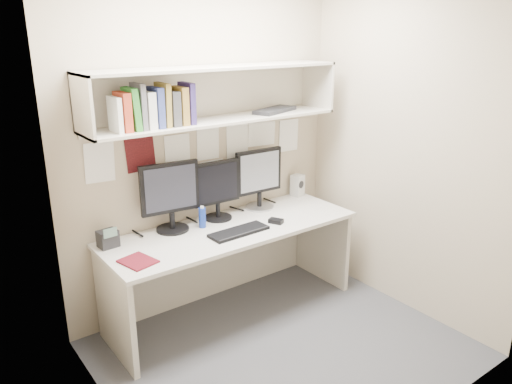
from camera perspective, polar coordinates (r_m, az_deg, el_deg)
floor at (r=3.73m, az=3.23°, el=-17.51°), size 2.40×2.00×0.01m
wall_back at (r=3.95m, az=-5.80°, el=5.27°), size 2.40×0.02×2.60m
wall_front at (r=2.52m, az=18.50°, el=-3.10°), size 2.40×0.02×2.60m
wall_left at (r=2.58m, az=-17.16°, el=-2.44°), size 0.02×2.00×2.60m
wall_right at (r=4.02m, az=16.89°, el=4.80°), size 0.02×2.00×2.60m
desk at (r=3.98m, az=-2.73°, el=-8.84°), size 2.00×0.70×0.73m
overhead_hutch at (r=3.76m, az=-4.88°, el=11.15°), size 2.00×0.38×0.40m
pinned_papers at (r=3.95m, az=-5.73°, el=4.55°), size 1.92×0.01×0.48m
monitor_left at (r=3.73m, az=-9.77°, el=-0.29°), size 0.45×0.25×0.52m
monitor_center at (r=3.93m, az=-4.50°, el=0.48°), size 0.40×0.22×0.47m
monitor_right at (r=4.15m, az=0.33°, el=1.74°), size 0.43×0.24×0.50m
keyboard at (r=3.71m, az=-1.97°, el=-4.55°), size 0.47×0.18×0.02m
mouse at (r=3.90m, az=2.30°, el=-3.33°), size 0.11×0.13×0.03m
speaker at (r=4.52m, az=4.75°, el=0.77°), size 0.12×0.12×0.20m
blue_bottle at (r=3.81m, az=-6.16°, el=-2.89°), size 0.05×0.05×0.17m
maroon_notebook at (r=3.36m, az=-13.34°, el=-7.72°), size 0.23×0.26×0.01m
desk_phone at (r=3.62m, az=-16.56°, el=-5.12°), size 0.14×0.13×0.16m
book_stack at (r=3.44m, az=-11.64°, el=9.40°), size 0.56×0.19×0.30m
hutch_tray at (r=4.04m, az=2.17°, el=9.33°), size 0.45×0.30×0.03m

